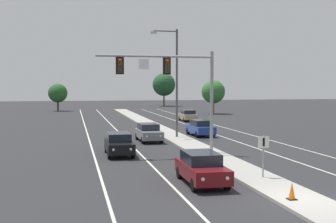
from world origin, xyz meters
name	(u,v)px	position (x,y,z in m)	size (l,w,h in m)	color
ground_plane	(301,202)	(0.00, 0.00, 0.00)	(260.00, 260.00, 0.00)	#28282B
median_island	(190,145)	(0.00, 18.00, 0.07)	(2.40, 110.00, 0.15)	#9E9B93
lane_stripe_oncoming_center	(124,137)	(-4.70, 25.00, 0.00)	(0.14, 100.00, 0.01)	silver
lane_stripe_receding_center	(217,135)	(4.70, 25.00, 0.00)	(0.14, 100.00, 0.01)	silver
edge_stripe_left	(89,138)	(-8.00, 25.00, 0.00)	(0.14, 100.00, 0.01)	silver
edge_stripe_right	(248,134)	(8.00, 25.00, 0.00)	(0.14, 100.00, 0.01)	silver
overhead_signal_mast	(175,79)	(-2.40, 13.18, 5.37)	(8.29, 0.44, 7.20)	gray
median_sign_post	(263,150)	(0.25, 4.35, 1.59)	(0.60, 0.10, 2.20)	gray
street_lamp_median	(174,76)	(-0.14, 23.11, 5.79)	(2.58, 0.28, 10.00)	#4C4C51
car_oncoming_darkred	(202,168)	(-3.15, 4.19, 0.82)	(1.86, 4.49, 1.58)	#5B0F14
car_oncoming_black	(119,144)	(-6.26, 14.19, 0.82)	(1.85, 4.48, 1.58)	black
car_oncoming_grey	(149,132)	(-2.90, 21.34, 0.82)	(1.90, 4.50, 1.58)	slate
car_receding_blue	(200,128)	(2.81, 24.55, 0.82)	(1.93, 4.51, 1.58)	navy
car_receding_tan	(188,115)	(6.17, 42.12, 0.82)	(1.91, 4.51, 1.58)	tan
traffic_cone_median_nose	(292,191)	(-0.48, -0.11, 0.51)	(0.36, 0.36, 0.74)	black
tree_far_right_b	(213,92)	(14.61, 56.58, 3.88)	(4.11, 4.11, 5.94)	#4C3823
tree_far_right_a	(164,85)	(12.18, 87.39, 5.21)	(5.51, 5.51, 7.98)	#4C3823
tree_far_left_c	(58,93)	(-12.26, 71.32, 3.50)	(3.71, 3.71, 5.37)	#4C3823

